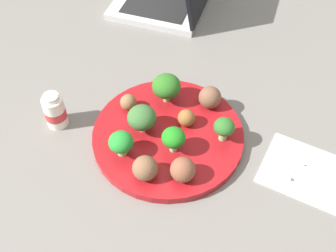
{
  "coord_description": "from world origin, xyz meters",
  "views": [
    {
      "loc": [
        -0.19,
        0.46,
        0.63
      ],
      "look_at": [
        0.0,
        0.0,
        0.04
      ],
      "focal_mm": 45.64,
      "sensor_mm": 36.0,
      "label": 1
    }
  ],
  "objects_px": {
    "knife": "(311,163)",
    "yogurt_bottle": "(55,111)",
    "broccoli_floret_front_right": "(224,127)",
    "broccoli_floret_far_rim": "(142,118)",
    "meatball_near_rim": "(183,170)",
    "meatball_mid_right": "(147,169)",
    "plate": "(168,136)",
    "fork": "(305,179)",
    "broccoli_floret_near_rim": "(121,143)",
    "broccoli_floret_back_left": "(174,138)",
    "meatball_back_right": "(210,97)",
    "broccoli_floret_mid_left": "(166,86)",
    "napkin": "(312,174)",
    "meatball_center": "(186,118)",
    "meatball_far_rim": "(128,102)"
  },
  "relations": [
    {
      "from": "knife",
      "to": "yogurt_bottle",
      "type": "height_order",
      "value": "yogurt_bottle"
    },
    {
      "from": "broccoli_floret_front_right",
      "to": "broccoli_floret_far_rim",
      "type": "bearing_deg",
      "value": 14.08
    },
    {
      "from": "broccoli_floret_front_right",
      "to": "meatball_near_rim",
      "type": "bearing_deg",
      "value": 70.33
    },
    {
      "from": "meatball_mid_right",
      "to": "yogurt_bottle",
      "type": "xyz_separation_m",
      "value": [
        0.21,
        -0.06,
        -0.0
      ]
    },
    {
      "from": "plate",
      "to": "fork",
      "type": "relative_size",
      "value": 2.33
    },
    {
      "from": "broccoli_floret_near_rim",
      "to": "broccoli_floret_far_rim",
      "type": "relative_size",
      "value": 0.9
    },
    {
      "from": "broccoli_floret_back_left",
      "to": "meatball_back_right",
      "type": "xyz_separation_m",
      "value": [
        -0.02,
        -0.13,
        -0.01
      ]
    },
    {
      "from": "broccoli_floret_front_right",
      "to": "yogurt_bottle",
      "type": "distance_m",
      "value": 0.32
    },
    {
      "from": "plate",
      "to": "broccoli_floret_mid_left",
      "type": "xyz_separation_m",
      "value": [
        0.03,
        -0.08,
        0.05
      ]
    },
    {
      "from": "napkin",
      "to": "knife",
      "type": "relative_size",
      "value": 1.17
    },
    {
      "from": "meatball_center",
      "to": "meatball_mid_right",
      "type": "xyz_separation_m",
      "value": [
        0.02,
        0.13,
        0.01
      ]
    },
    {
      "from": "meatball_near_rim",
      "to": "napkin",
      "type": "distance_m",
      "value": 0.23
    },
    {
      "from": "plate",
      "to": "broccoli_floret_near_rim",
      "type": "distance_m",
      "value": 0.1
    },
    {
      "from": "broccoli_floret_front_right",
      "to": "knife",
      "type": "height_order",
      "value": "broccoli_floret_front_right"
    },
    {
      "from": "broccoli_floret_far_rim",
      "to": "meatball_mid_right",
      "type": "distance_m",
      "value": 0.1
    },
    {
      "from": "broccoli_floret_near_rim",
      "to": "broccoli_floret_front_right",
      "type": "relative_size",
      "value": 1.02
    },
    {
      "from": "plate",
      "to": "fork",
      "type": "bearing_deg",
      "value": -179.48
    },
    {
      "from": "napkin",
      "to": "fork",
      "type": "relative_size",
      "value": 1.41
    },
    {
      "from": "plate",
      "to": "meatball_mid_right",
      "type": "height_order",
      "value": "meatball_mid_right"
    },
    {
      "from": "meatball_far_rim",
      "to": "meatball_center",
      "type": "distance_m",
      "value": 0.12
    },
    {
      "from": "meatball_back_right",
      "to": "broccoli_floret_front_right",
      "type": "bearing_deg",
      "value": 125.38
    },
    {
      "from": "meatball_back_right",
      "to": "meatball_mid_right",
      "type": "distance_m",
      "value": 0.2
    },
    {
      "from": "broccoli_floret_mid_left",
      "to": "meatball_center",
      "type": "relative_size",
      "value": 1.86
    },
    {
      "from": "meatball_center",
      "to": "broccoli_floret_near_rim",
      "type": "bearing_deg",
      "value": 53.03
    },
    {
      "from": "fork",
      "to": "broccoli_floret_front_right",
      "type": "bearing_deg",
      "value": -8.52
    },
    {
      "from": "broccoli_floret_mid_left",
      "to": "knife",
      "type": "xyz_separation_m",
      "value": [
        -0.29,
        0.04,
        -0.05
      ]
    },
    {
      "from": "yogurt_bottle",
      "to": "broccoli_floret_front_right",
      "type": "bearing_deg",
      "value": -166.93
    },
    {
      "from": "meatball_center",
      "to": "knife",
      "type": "relative_size",
      "value": 0.22
    },
    {
      "from": "meatball_near_rim",
      "to": "fork",
      "type": "distance_m",
      "value": 0.21
    },
    {
      "from": "meatball_mid_right",
      "to": "meatball_back_right",
      "type": "bearing_deg",
      "value": -102.51
    },
    {
      "from": "broccoli_floret_front_right",
      "to": "meatball_near_rim",
      "type": "xyz_separation_m",
      "value": [
        0.04,
        0.11,
        -0.01
      ]
    },
    {
      "from": "broccoli_floret_front_right",
      "to": "napkin",
      "type": "height_order",
      "value": "broccoli_floret_front_right"
    },
    {
      "from": "plate",
      "to": "knife",
      "type": "relative_size",
      "value": 1.93
    },
    {
      "from": "meatball_near_rim",
      "to": "broccoli_floret_front_right",
      "type": "bearing_deg",
      "value": -109.67
    },
    {
      "from": "knife",
      "to": "broccoli_floret_near_rim",
      "type": "bearing_deg",
      "value": 19.44
    },
    {
      "from": "meatball_near_rim",
      "to": "knife",
      "type": "bearing_deg",
      "value": -149.38
    },
    {
      "from": "meatball_center",
      "to": "meatball_mid_right",
      "type": "bearing_deg",
      "value": 82.1
    },
    {
      "from": "plate",
      "to": "broccoli_floret_far_rim",
      "type": "bearing_deg",
      "value": 12.26
    },
    {
      "from": "broccoli_floret_mid_left",
      "to": "meatball_back_right",
      "type": "bearing_deg",
      "value": -167.0
    },
    {
      "from": "plate",
      "to": "knife",
      "type": "height_order",
      "value": "plate"
    },
    {
      "from": "plate",
      "to": "knife",
      "type": "distance_m",
      "value": 0.26
    },
    {
      "from": "plate",
      "to": "meatball_far_rim",
      "type": "height_order",
      "value": "meatball_far_rim"
    },
    {
      "from": "meatball_center",
      "to": "knife",
      "type": "height_order",
      "value": "meatball_center"
    },
    {
      "from": "broccoli_floret_front_right",
      "to": "yogurt_bottle",
      "type": "relative_size",
      "value": 0.64
    },
    {
      "from": "broccoli_floret_front_right",
      "to": "meatball_mid_right",
      "type": "relative_size",
      "value": 1.1
    },
    {
      "from": "broccoli_floret_near_rim",
      "to": "meatball_center",
      "type": "height_order",
      "value": "broccoli_floret_near_rim"
    },
    {
      "from": "meatball_center",
      "to": "fork",
      "type": "distance_m",
      "value": 0.23
    },
    {
      "from": "knife",
      "to": "yogurt_bottle",
      "type": "xyz_separation_m",
      "value": [
        0.47,
        0.08,
        0.03
      ]
    },
    {
      "from": "meatball_back_right",
      "to": "broccoli_floret_far_rim",
      "type": "bearing_deg",
      "value": 48.05
    },
    {
      "from": "yogurt_bottle",
      "to": "meatball_mid_right",
      "type": "bearing_deg",
      "value": 165.5
    }
  ]
}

